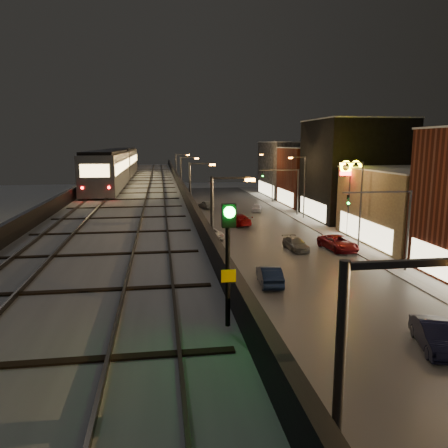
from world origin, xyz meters
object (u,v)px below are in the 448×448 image
car_mid_dark (237,220)px  car_onc_dark (338,244)px  subway_train (117,165)px  car_near_white (269,276)px  car_far_white (206,205)px  car_onc_silver (435,337)px  car_mid_silver (207,233)px  car_onc_red (257,208)px  car_onc_white (296,244)px  car_taxi (273,383)px  rail_signal (228,241)px

car_mid_dark → car_onc_dark: size_ratio=0.99×
car_mid_dark → car_onc_dark: (7.84, -15.05, -0.03)m
subway_train → car_mid_dark: 17.22m
car_near_white → car_far_white: bearing=-84.0°
car_near_white → car_mid_dark: (1.85, 24.85, 0.02)m
subway_train → car_onc_silver: (19.11, -32.76, -7.64)m
car_mid_silver → car_mid_dark: bearing=-141.0°
car_near_white → car_onc_red: car_near_white is taller
car_onc_dark → car_onc_white: (-4.27, 0.73, -0.12)m
car_taxi → car_onc_dark: size_ratio=0.72×
subway_train → car_mid_silver: subway_train is taller
car_onc_dark → subway_train: bearing=146.9°
car_onc_silver → car_onc_red: car_onc_silver is taller
subway_train → car_mid_silver: (10.06, -3.89, -7.69)m
car_near_white → car_onc_red: bearing=-95.9°
car_onc_white → rail_signal: bearing=-115.2°
subway_train → car_near_white: (13.10, -20.98, -7.63)m
car_onc_white → car_onc_red: car_onc_red is taller
subway_train → car_mid_silver: 13.24m
car_onc_white → subway_train: bearing=145.8°
car_onc_white → car_far_white: bearing=96.6°
car_onc_silver → car_onc_white: 22.33m
car_mid_dark → car_onc_white: bearing=85.3°
subway_train → rail_signal: size_ratio=12.44×
car_mid_silver → car_mid_dark: size_ratio=0.95×
rail_signal → car_onc_red: (13.76, 58.27, -8.05)m
car_near_white → rail_signal: bearing=78.3°
car_near_white → car_onc_white: (5.42, 10.54, -0.13)m
car_near_white → car_onc_white: size_ratio=1.06×
rail_signal → car_taxi: rail_signal is taller
car_mid_silver → car_onc_red: (10.10, 19.05, -0.07)m
car_mid_dark → rail_signal: bearing=61.0°
subway_train → rail_signal: subway_train is taller
rail_signal → car_near_white: 24.43m
car_mid_dark → car_onc_silver: (4.16, -36.63, -0.03)m
car_onc_dark → car_mid_dark: bearing=110.5°
car_onc_white → car_onc_silver: bearing=-93.3°
car_taxi → car_onc_silver: 10.04m
rail_signal → car_onc_red: 60.41m
car_onc_dark → car_onc_white: 4.33m
car_mid_silver → car_onc_red: size_ratio=1.36×
car_far_white → car_taxi: bearing=70.2°
subway_train → car_far_white: 24.42m
car_onc_dark → car_onc_red: bearing=88.7°
car_onc_dark → car_onc_white: car_onc_dark is taller
subway_train → car_taxi: size_ratio=9.47×
car_far_white → car_mid_dark: bearing=82.2°
car_mid_dark → car_onc_dark: car_mid_dark is taller
subway_train → car_taxi: subway_train is taller
subway_train → car_onc_dark: (22.80, -11.18, -7.65)m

